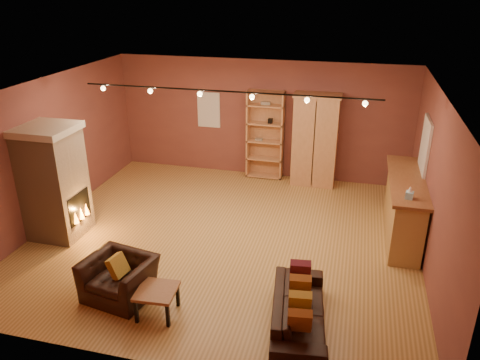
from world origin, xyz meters
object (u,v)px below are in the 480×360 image
(fireplace, at_px, (54,182))
(coffee_table, at_px, (157,293))
(bookcase, at_px, (266,134))
(loveseat, at_px, (299,306))
(armchair, at_px, (119,272))
(bar_counter, at_px, (404,207))
(armoire, at_px, (315,140))

(fireplace, height_order, coffee_table, fireplace)
(bookcase, distance_m, loveseat, 5.54)
(fireplace, xyz_separation_m, loveseat, (4.72, -1.53, -0.69))
(armchair, distance_m, coffee_table, 0.77)
(loveseat, relative_size, coffee_table, 3.15)
(bookcase, bearing_deg, bar_counter, -36.10)
(bookcase, relative_size, coffee_table, 3.59)
(fireplace, distance_m, bookcase, 4.91)
(fireplace, xyz_separation_m, armchair, (2.00, -1.48, -0.63))
(bar_counter, height_order, loveseat, bar_counter)
(bookcase, xyz_separation_m, coffee_table, (-0.46, -5.48, -0.72))
(fireplace, height_order, armchair, fireplace)
(bar_counter, bearing_deg, armoire, 132.11)
(fireplace, height_order, bookcase, bookcase)
(armoire, xyz_separation_m, bar_counter, (1.87, -2.07, -0.49))
(fireplace, distance_m, armoire, 5.65)
(bookcase, distance_m, armchair, 5.39)
(bar_counter, relative_size, loveseat, 1.30)
(armoire, height_order, loveseat, armoire)
(armoire, distance_m, loveseat, 5.17)
(bar_counter, distance_m, armchair, 5.19)
(armchair, bearing_deg, loveseat, 8.98)
(loveseat, relative_size, armchair, 1.73)
(armoire, relative_size, armchair, 2.00)
(loveseat, bearing_deg, bookcase, 9.22)
(bookcase, height_order, armchair, bookcase)
(armoire, height_order, bar_counter, armoire)
(loveseat, xyz_separation_m, armchair, (-2.72, 0.05, 0.06))
(armchair, height_order, coffee_table, armchair)
(bookcase, height_order, loveseat, bookcase)
(armoire, relative_size, bar_counter, 0.88)
(bar_counter, xyz_separation_m, loveseat, (-1.52, -3.04, -0.22))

